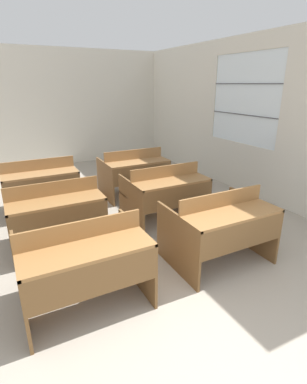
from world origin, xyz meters
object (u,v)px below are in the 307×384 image
Objects in this scene: bench_front_right at (220,225)px; bench_third_right at (134,172)px; bench_second_left at (56,213)px; bench_front_left at (84,262)px; bench_second_right at (165,192)px; bench_third_left at (40,184)px.

bench_front_right and bench_third_right have the same top height.
bench_second_left is (-1.58, 1.22, 0.00)m from bench_front_right.
bench_second_left is at bearing 90.99° from bench_front_left.
bench_second_right is at bearing 0.70° from bench_second_left.
bench_front_right and bench_second_left have the same top height.
bench_third_left is 1.00× the size of bench_third_right.
bench_second_right and bench_third_right have the same top height.
bench_second_right is at bearing 38.80° from bench_front_left.
bench_front_right is at bearing -90.83° from bench_third_right.
bench_second_left is at bearing -89.93° from bench_third_left.
bench_second_left is 1.58m from bench_second_right.
bench_third_left is (-0.00, 1.27, 0.00)m from bench_second_left.
bench_front_right and bench_second_right have the same top height.
bench_second_left is at bearing -179.30° from bench_second_right.
bench_front_left is 1.00× the size of bench_front_right.
bench_third_right is (0.04, 1.22, 0.00)m from bench_second_right.
bench_second_right is (1.56, 1.25, 0.00)m from bench_front_left.
bench_third_left is at bearing 141.60° from bench_second_right.
bench_second_left is 1.27m from bench_third_left.
bench_front_left is 1.00× the size of bench_third_right.
bench_second_left is (-0.02, 1.23, 0.00)m from bench_front_left.
bench_second_left is at bearing -142.55° from bench_third_right.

